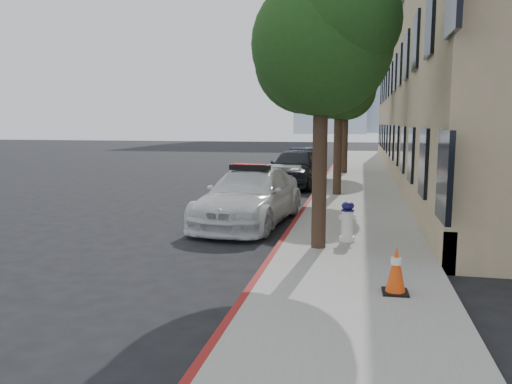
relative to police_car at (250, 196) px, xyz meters
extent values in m
plane|color=black|center=(-0.80, -0.87, -0.74)|extent=(120.00, 120.00, 0.00)
cube|color=gray|center=(2.80, 9.13, -0.66)|extent=(3.20, 50.00, 0.15)
cube|color=maroon|center=(1.26, 9.13, -0.66)|extent=(0.12, 50.00, 0.15)
cube|color=tan|center=(8.40, 14.13, 4.26)|extent=(8.00, 36.00, 10.00)
cube|color=#9EA8B7|center=(-4.80, 119.13, 29.26)|extent=(18.00, 14.00, 60.00)
cube|color=#9EA8B7|center=(8.20, 134.13, 21.26)|extent=(14.00, 14.00, 44.00)
cylinder|color=black|center=(2.10, -2.87, 1.06)|extent=(0.30, 0.30, 3.30)
sphere|color=#193E13|center=(2.10, -2.87, 3.51)|extent=(2.80, 2.80, 2.80)
sphere|color=#193E13|center=(2.50, -3.17, 3.91)|extent=(2.24, 2.24, 2.24)
sphere|color=#193E13|center=(1.75, -2.57, 3.21)|extent=(2.10, 2.10, 2.10)
cylinder|color=black|center=(2.10, 5.13, 1.01)|extent=(0.30, 0.30, 3.19)
sphere|color=#193E13|center=(2.10, 5.13, 3.40)|extent=(2.60, 2.60, 2.60)
sphere|color=#193E13|center=(2.50, 4.83, 3.80)|extent=(2.08, 2.08, 2.08)
sphere|color=#193E13|center=(1.75, 5.43, 3.10)|extent=(1.95, 1.95, 1.95)
cylinder|color=black|center=(2.10, 13.13, 1.12)|extent=(0.30, 0.30, 3.41)
sphere|color=#193E13|center=(2.10, 13.13, 3.62)|extent=(3.00, 3.00, 3.00)
sphere|color=#193E13|center=(2.50, 12.83, 4.02)|extent=(2.40, 2.40, 2.40)
sphere|color=#193E13|center=(1.75, 13.43, 3.32)|extent=(2.25, 2.25, 2.25)
imported|color=silver|center=(0.00, 0.00, 0.00)|extent=(2.55, 5.25, 1.47)
cube|color=black|center=(0.00, 0.00, 0.79)|extent=(1.12, 0.39, 0.14)
cube|color=#A50A07|center=(0.00, 0.00, 0.85)|extent=(0.92, 0.31, 0.06)
imported|color=black|center=(0.21, 8.17, 0.09)|extent=(2.40, 5.02, 1.66)
imported|color=#131D30|center=(-0.28, 14.57, -0.08)|extent=(1.78, 4.11, 1.32)
cylinder|color=white|center=(2.67, -2.19, -0.54)|extent=(0.34, 0.34, 0.11)
cylinder|color=white|center=(2.67, -2.19, -0.19)|extent=(0.25, 0.25, 0.58)
ellipsoid|color=#171355|center=(2.67, -2.19, 0.19)|extent=(0.27, 0.27, 0.19)
cylinder|color=white|center=(2.67, -2.19, -0.06)|extent=(0.37, 0.23, 0.11)
cylinder|color=white|center=(2.67, -2.19, -0.06)|extent=(0.17, 0.22, 0.11)
cube|color=black|center=(3.49, -5.49, -0.57)|extent=(0.40, 0.40, 0.03)
cone|color=#E8450C|center=(3.49, -5.49, -0.20)|extent=(0.30, 0.30, 0.71)
cylinder|color=white|center=(3.49, -5.49, -0.08)|extent=(0.16, 0.16, 0.11)
camera|label=1|loc=(2.91, -13.07, 1.98)|focal=35.00mm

